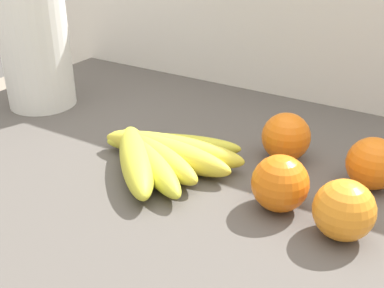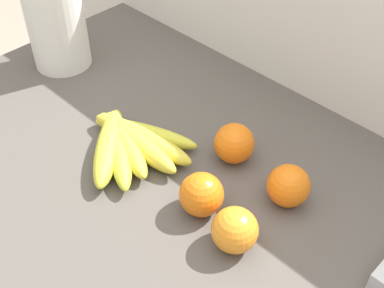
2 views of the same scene
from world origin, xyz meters
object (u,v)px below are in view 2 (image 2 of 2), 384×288
Objects in this scene: paper_towel_roll at (54,12)px; orange_back_right at (234,143)px; orange_right at (235,230)px; orange_back_left at (201,195)px; orange_front at (288,186)px; banana_bunch at (129,142)px.

orange_back_right is at bearing 4.12° from paper_towel_roll.
orange_back_right reaches higher than orange_right.
orange_back_left reaches higher than orange_front.
paper_towel_roll is (-0.32, 0.08, 0.10)m from banana_bunch.
paper_towel_roll reaches higher than orange_back_left.
orange_back_right is at bearing 38.63° from banana_bunch.
orange_back_left is 1.00× the size of orange_back_right.
paper_towel_roll is (-0.58, 0.10, 0.09)m from orange_right.
orange_back_right is 1.02× the size of orange_right.
orange_back_left is 0.08m from orange_right.
banana_bunch is at bearing -14.42° from paper_towel_roll.
orange_back_left is at bearing -127.50° from orange_front.
paper_towel_roll reaches higher than orange_front.
orange_right is 0.25× the size of paper_towel_roll.
banana_bunch is at bearing -141.37° from orange_back_right.
orange_right is 0.12m from orange_front.
banana_bunch is 0.80× the size of paper_towel_roll.
paper_towel_roll is (-0.46, -0.03, 0.09)m from orange_back_right.
orange_front is (0.12, -0.01, -0.00)m from orange_back_right.
orange_right is at bearing -48.62° from orange_back_right.
paper_towel_roll is at bearing 165.58° from banana_bunch.
orange_back_right reaches higher than orange_front.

